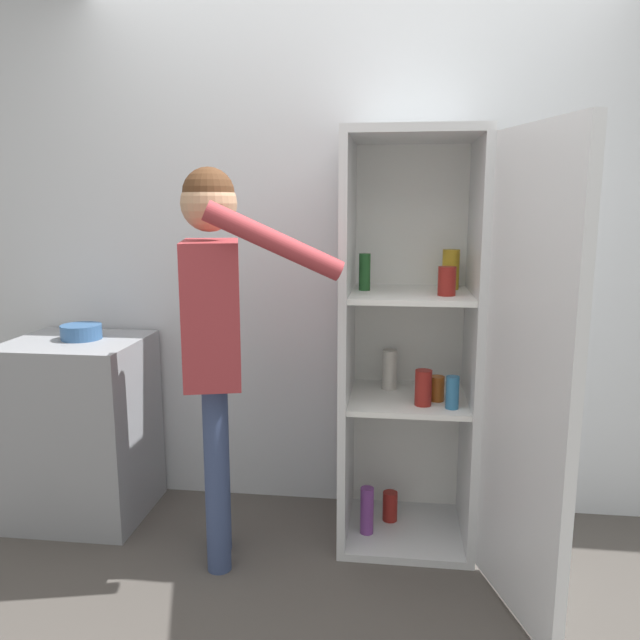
# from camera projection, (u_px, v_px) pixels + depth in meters

# --- Properties ---
(ground_plane) EXTENTS (12.00, 12.00, 0.00)m
(ground_plane) POSITION_uv_depth(u_px,v_px,m) (326.00, 618.00, 2.33)
(ground_plane) COLOR #4C4742
(wall_back) EXTENTS (7.00, 0.06, 2.55)m
(wall_back) POSITION_uv_depth(u_px,v_px,m) (350.00, 255.00, 3.05)
(wall_back) COLOR silver
(wall_back) RESTS_ON ground_plane
(refrigerator) EXTENTS (0.81, 1.11, 1.82)m
(refrigerator) POSITION_uv_depth(u_px,v_px,m) (433.00, 350.00, 2.67)
(refrigerator) COLOR silver
(refrigerator) RESTS_ON ground_plane
(person) EXTENTS (0.71, 0.51, 1.66)m
(person) POSITION_uv_depth(u_px,v_px,m) (215.00, 316.00, 2.52)
(person) COLOR #384770
(person) RESTS_ON ground_plane
(counter) EXTENTS (0.62, 0.55, 0.88)m
(counter) POSITION_uv_depth(u_px,v_px,m) (81.00, 428.00, 3.04)
(counter) COLOR gray
(counter) RESTS_ON ground_plane
(bowl) EXTENTS (0.19, 0.19, 0.07)m
(bowl) POSITION_uv_depth(u_px,v_px,m) (81.00, 332.00, 2.97)
(bowl) COLOR #335B8E
(bowl) RESTS_ON counter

